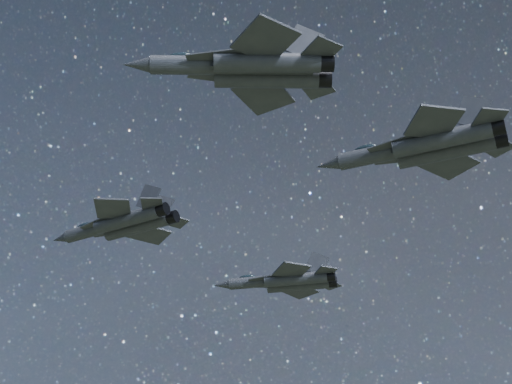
# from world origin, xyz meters

# --- Properties ---
(jet_lead) EXTENTS (19.17, 13.18, 4.81)m
(jet_lead) POSITION_xyz_m (-20.33, 4.06, 150.10)
(jet_lead) COLOR #2C2F37
(jet_left) EXTENTS (17.84, 12.54, 4.51)m
(jet_left) POSITION_xyz_m (-4.35, 22.63, 148.36)
(jet_left) COLOR #2C2F37
(jet_right) EXTENTS (19.73, 13.28, 4.98)m
(jet_right) POSITION_xyz_m (3.32, -20.39, 149.63)
(jet_right) COLOR #2C2F37
(jet_slot) EXTENTS (19.96, 14.00, 5.04)m
(jet_slot) POSITION_xyz_m (17.41, -6.39, 147.62)
(jet_slot) COLOR #2C2F37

